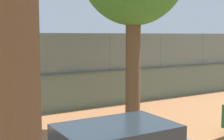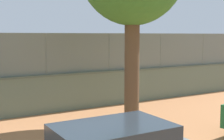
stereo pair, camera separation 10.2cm
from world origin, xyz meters
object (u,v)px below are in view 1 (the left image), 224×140
object	(u,v)px
player_foreground_swinging	(79,77)
sports_ball	(145,94)
spare_ball_by_wall	(102,96)
courtside_bench	(25,97)
player_crossing_court	(66,71)
player_baseline_waiting	(135,73)

from	to	relation	value
player_foreground_swinging	sports_ball	bearing A→B (deg)	142.59
spare_ball_by_wall	courtside_bench	xyz separation A→B (m)	(4.16, 0.34, 0.41)
player_foreground_swinging	player_crossing_court	world-z (taller)	player_foreground_swinging
player_baseline_waiting	player_crossing_court	world-z (taller)	player_baseline_waiting
player_crossing_court	spare_ball_by_wall	xyz separation A→B (m)	(-0.14, 4.76, -0.86)
player_baseline_waiting	sports_ball	bearing A→B (deg)	70.77
player_crossing_court	spare_ball_by_wall	distance (m)	4.83
player_crossing_court	courtside_bench	world-z (taller)	player_crossing_court
player_foreground_swinging	player_crossing_court	distance (m)	3.23
player_baseline_waiting	player_crossing_court	bearing A→B (deg)	-47.65
sports_ball	courtside_bench	size ratio (longest dim) A/B	0.06
player_baseline_waiting	spare_ball_by_wall	xyz separation A→B (m)	(2.98, 1.33, -0.94)
player_baseline_waiting	spare_ball_by_wall	bearing A→B (deg)	24.01
player_foreground_swinging	courtside_bench	xyz separation A→B (m)	(3.52, 1.91, -0.50)
player_foreground_swinging	courtside_bench	size ratio (longest dim) A/B	1.02
player_foreground_swinging	spare_ball_by_wall	world-z (taller)	player_foreground_swinging
sports_ball	spare_ball_by_wall	bearing A→B (deg)	-16.47
player_crossing_court	courtside_bench	size ratio (longest dim) A/B	0.97
player_crossing_court	spare_ball_by_wall	bearing A→B (deg)	91.73
player_baseline_waiting	courtside_bench	bearing A→B (deg)	13.16
player_foreground_swinging	sports_ball	size ratio (longest dim) A/B	18.06
courtside_bench	sports_ball	bearing A→B (deg)	177.04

